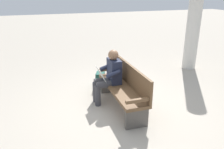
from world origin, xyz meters
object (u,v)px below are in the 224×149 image
at_px(person_seated, 109,75).
at_px(backpack, 100,80).
at_px(bench_near, 125,87).
at_px(support_pillar, 194,17).

distance_m(person_seated, backpack, 0.90).
xyz_separation_m(bench_near, backpack, (1.12, 0.21, -0.26)).
bearing_deg(support_pillar, bench_near, 120.73).
bearing_deg(person_seated, support_pillar, -65.15).
bearing_deg(bench_near, person_seated, 35.52).
height_order(person_seated, support_pillar, support_pillar).
relative_size(person_seated, support_pillar, 0.37).
xyz_separation_m(bench_near, support_pillar, (1.72, -2.89, 1.12)).
bearing_deg(backpack, bench_near, -169.39).
bearing_deg(bench_near, support_pillar, -58.41).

